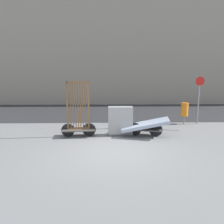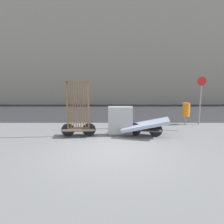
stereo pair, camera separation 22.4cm
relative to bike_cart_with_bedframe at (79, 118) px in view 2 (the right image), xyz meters
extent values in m
plane|color=slate|center=(1.39, -1.86, -0.77)|extent=(60.00, 60.00, 0.00)
cube|color=#2D2D30|center=(1.39, 6.15, -0.77)|extent=(56.00, 7.18, 0.01)
cube|color=#9E9384|center=(1.39, 11.74, 5.86)|extent=(48.00, 4.00, 13.27)
cube|color=#4C4742|center=(-0.01, 0.00, -0.48)|extent=(1.39, 0.76, 0.04)
cylinder|color=black|center=(0.43, 0.04, -0.50)|extent=(0.55, 0.08, 0.55)
cylinder|color=black|center=(-0.44, -0.04, -0.50)|extent=(0.55, 0.08, 0.55)
cylinder|color=gray|center=(1.01, 0.08, -0.48)|extent=(0.70, 0.09, 0.03)
cube|color=brown|center=(-0.01, 0.00, -0.42)|extent=(0.93, 0.14, 0.07)
cube|color=brown|center=(-0.01, 0.00, 1.48)|extent=(0.93, 0.14, 0.07)
cube|color=brown|center=(-0.43, -0.04, 0.53)|extent=(0.08, 0.08, 1.97)
cube|color=brown|center=(0.42, 0.03, 0.53)|extent=(0.08, 0.08, 1.97)
cube|color=brown|center=(-0.30, -0.02, 0.53)|extent=(0.04, 0.05, 1.90)
cube|color=brown|center=(-0.20, -0.02, 0.53)|extent=(0.04, 0.05, 1.90)
cube|color=brown|center=(-0.10, -0.01, 0.53)|extent=(0.04, 0.05, 1.90)
cube|color=brown|center=(-0.01, 0.00, 0.53)|extent=(0.04, 0.05, 1.90)
cube|color=brown|center=(0.09, 0.01, 0.53)|extent=(0.04, 0.05, 1.90)
cube|color=brown|center=(0.19, 0.02, 0.53)|extent=(0.04, 0.05, 1.90)
cube|color=brown|center=(0.29, 0.02, 0.53)|extent=(0.04, 0.05, 1.90)
cube|color=#4C4742|center=(2.78, 0.00, -0.48)|extent=(1.43, 0.87, 0.04)
cylinder|color=black|center=(3.21, -0.07, -0.50)|extent=(0.55, 0.13, 0.55)
cylinder|color=black|center=(2.35, 0.07, -0.50)|extent=(0.55, 0.13, 0.55)
cylinder|color=gray|center=(3.79, -0.17, -0.48)|extent=(0.69, 0.15, 0.03)
cube|color=#9EA8BC|center=(2.78, 0.00, -0.28)|extent=(2.09, 1.30, 0.57)
cube|color=#4C4C4C|center=(1.74, 0.17, -0.73)|extent=(1.08, 0.48, 0.08)
cube|color=gray|center=(1.74, 0.17, -0.16)|extent=(1.02, 0.42, 1.22)
cylinder|color=gray|center=(5.20, 2.21, -0.56)|extent=(0.06, 0.06, 0.43)
cylinder|color=orange|center=(5.20, 2.21, 0.00)|extent=(0.37, 0.37, 0.70)
cylinder|color=gray|center=(5.91, 2.21, 0.48)|extent=(0.06, 0.06, 2.50)
cylinder|color=red|center=(5.91, 2.19, 1.45)|extent=(0.46, 0.02, 0.46)
camera|label=1|loc=(1.17, -8.85, 1.79)|focal=35.00mm
camera|label=2|loc=(1.39, -8.85, 1.79)|focal=35.00mm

